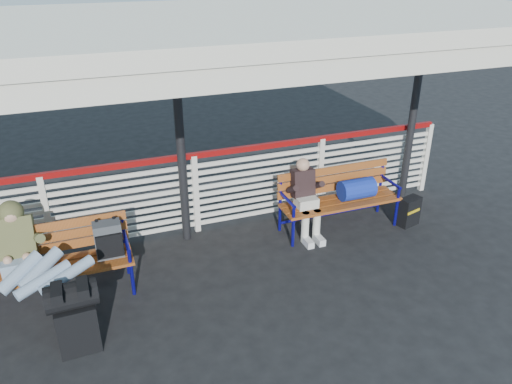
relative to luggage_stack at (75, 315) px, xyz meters
name	(u,v)px	position (x,y,z in m)	size (l,w,h in m)	color
ground	(58,350)	(-0.24, 0.07, -0.46)	(60.00, 60.00, 0.00)	black
fence	(47,214)	(-0.24, 1.97, 0.20)	(12.08, 0.08, 1.24)	silver
canopy	(0,38)	(-0.24, 0.94, 2.59)	(12.60, 3.60, 3.16)	silver
luggage_stack	(75,315)	(0.00, 0.00, 0.00)	(0.51, 0.30, 0.84)	black
bench_left	(69,251)	(-0.01, 1.03, 0.14)	(1.80, 0.56, 0.92)	#9F4E1E
bench_right	(346,191)	(3.86, 1.33, 0.12)	(1.80, 0.56, 0.92)	#9F4E1E
traveler_man	(35,265)	(-0.35, 0.69, 0.25)	(0.94, 1.64, 0.77)	#90ABC1
companion_person	(306,198)	(3.21, 1.32, 0.14)	(0.32, 0.66, 1.15)	beige
suitcase_side	(409,211)	(4.81, 1.02, -0.23)	(0.36, 0.28, 0.45)	black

